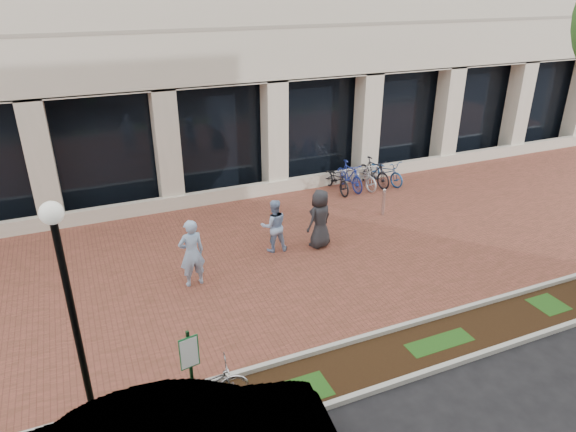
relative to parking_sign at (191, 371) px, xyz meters
name	(u,v)px	position (x,y,z in m)	size (l,w,h in m)	color
ground	(274,255)	(3.75, 5.62, -1.44)	(120.00, 120.00, 0.00)	black
brick_plaza	(274,254)	(3.75, 5.62, -1.44)	(40.00, 9.00, 0.01)	brown
planting_strip	(367,365)	(3.75, 0.37, -1.44)	(40.00, 1.50, 0.01)	black
curb_plaza_side	(349,342)	(3.75, 1.12, -1.38)	(40.00, 0.12, 0.12)	#B2B3A9
curb_street_side	(387,386)	(3.75, -0.38, -1.38)	(40.00, 0.12, 0.12)	#B2B3A9
parking_sign	(191,371)	(0.00, 0.00, 0.00)	(0.34, 0.07, 2.24)	#14391B
lamppost	(72,311)	(-1.66, 0.91, 1.07)	(0.36, 0.36, 4.45)	black
locked_bicycle	(202,386)	(0.28, 0.62, -0.97)	(0.62, 1.78, 0.94)	#B9BABE
pedestrian_left	(192,253)	(1.16, 4.95, -0.49)	(0.69, 0.45, 1.89)	#93B3DB
pedestrian_mid	(274,226)	(3.85, 5.88, -0.62)	(0.80, 0.62, 1.64)	#92B0DA
pedestrian_right	(320,219)	(5.22, 5.59, -0.53)	(0.90, 0.58, 1.83)	#25262A
bollard	(383,202)	(8.27, 6.78, -0.94)	(0.12, 0.12, 0.98)	silver
bike_rack_cluster	(362,175)	(8.94, 9.37, -0.92)	(3.06, 1.99, 1.10)	black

